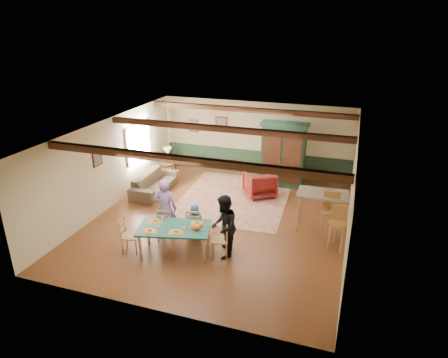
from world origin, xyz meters
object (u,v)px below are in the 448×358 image
(dining_table, at_px, (175,240))
(person_man, at_px, (165,209))
(dining_chair_far_right, at_px, (195,224))
(person_woman, at_px, (224,227))
(armchair, at_px, (260,184))
(person_child, at_px, (195,222))
(counter_table, at_px, (321,212))
(sofa, at_px, (155,183))
(bar_stool_left, at_px, (330,217))
(armoire, at_px, (283,155))
(dining_chair_far_left, at_px, (165,223))
(dining_chair_end_left, at_px, (131,235))
(bar_stool_right, at_px, (336,229))
(end_table, at_px, (169,170))
(cat, at_px, (195,227))
(table_lamp, at_px, (168,155))
(dining_chair_end_right, at_px, (220,239))

(dining_table, relative_size, person_man, 1.04)
(dining_chair_far_right, distance_m, person_woman, 1.12)
(dining_table, xyz_separation_m, armchair, (1.14, 4.05, 0.06))
(person_child, distance_m, counter_table, 3.42)
(sofa, bearing_deg, bar_stool_left, -104.32)
(person_woman, distance_m, sofa, 4.57)
(armoire, distance_m, sofa, 4.43)
(dining_chair_far_left, distance_m, dining_chair_end_left, 1.00)
(dining_table, height_order, bar_stool_right, bar_stool_right)
(dining_table, bearing_deg, end_table, 117.68)
(dining_table, bearing_deg, bar_stool_right, 21.24)
(person_woman, relative_size, cat, 4.58)
(person_child, xyz_separation_m, armoire, (1.48, 4.31, 0.63))
(person_child, xyz_separation_m, counter_table, (3.07, 1.50, 0.07))
(dining_table, distance_m, dining_chair_far_right, 0.80)
(dining_chair_far_left, height_order, table_lamp, table_lamp)
(dining_chair_end_right, distance_m, armoire, 4.97)
(dining_table, xyz_separation_m, sofa, (-2.27, 3.26, -0.04))
(dining_chair_end_right, height_order, bar_stool_left, bar_stool_left)
(counter_table, height_order, bar_stool_right, bar_stool_right)
(dining_chair_far_left, relative_size, sofa, 0.42)
(dining_table, height_order, dining_chair_far_right, dining_chair_far_right)
(person_woman, bearing_deg, dining_chair_end_left, -90.00)
(dining_chair_far_right, xyz_separation_m, end_table, (-2.57, 3.74, -0.15))
(person_child, distance_m, sofa, 3.45)
(armchair, xyz_separation_m, counter_table, (2.12, -1.71, 0.13))
(person_man, xyz_separation_m, table_lamp, (-1.80, 3.85, 0.05))
(dining_chair_end_left, relative_size, person_child, 0.95)
(person_woman, height_order, counter_table, person_woman)
(cat, height_order, bar_stool_right, bar_stool_right)
(dining_table, bearing_deg, dining_chair_far_left, 132.87)
(dining_table, bearing_deg, person_man, 130.38)
(person_man, height_order, person_child, person_man)
(dining_chair_far_left, relative_size, table_lamp, 1.65)
(person_child, xyz_separation_m, bar_stool_right, (3.53, 0.61, 0.10))
(person_child, bearing_deg, person_man, 0.00)
(dining_chair_end_left, relative_size, bar_stool_right, 0.78)
(dining_chair_end_left, relative_size, dining_chair_end_right, 1.00)
(dining_chair_end_left, bearing_deg, dining_chair_far_right, -65.08)
(armoire, bearing_deg, bar_stool_left, -60.72)
(dining_chair_far_left, distance_m, sofa, 3.19)
(dining_chair_far_left, height_order, bar_stool_left, bar_stool_left)
(dining_chair_far_right, height_order, person_woman, person_woman)
(cat, bearing_deg, person_child, 99.46)
(dining_table, bearing_deg, person_child, 77.25)
(armchair, relative_size, end_table, 1.53)
(person_man, distance_m, bar_stool_left, 4.27)
(person_woman, xyz_separation_m, armoire, (0.50, 4.86, 0.32))
(dining_table, distance_m, dining_chair_end_left, 1.11)
(sofa, distance_m, bar_stool_right, 6.26)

